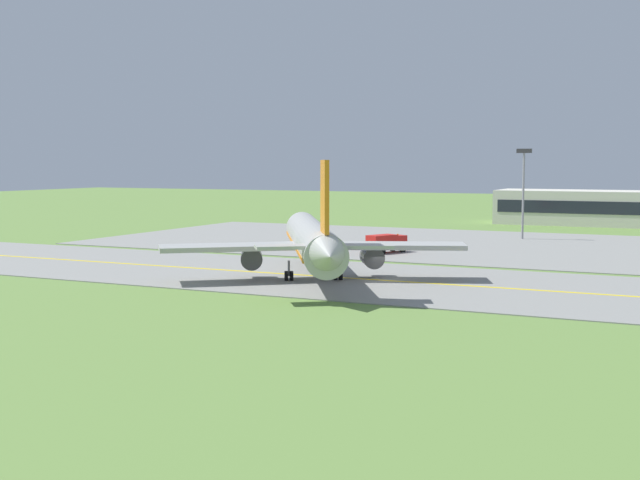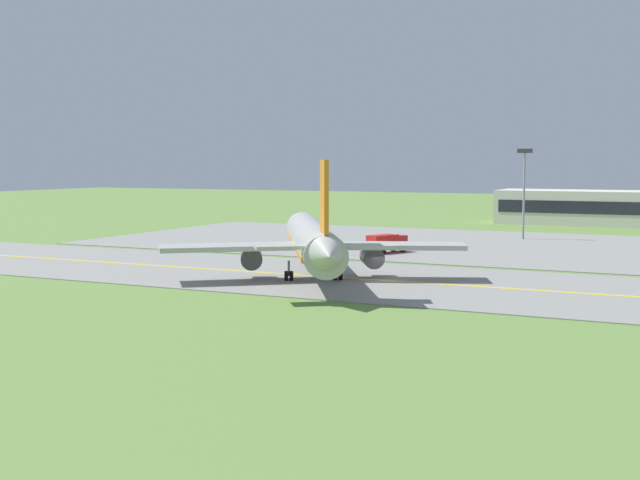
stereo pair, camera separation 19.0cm
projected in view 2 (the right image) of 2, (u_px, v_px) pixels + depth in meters
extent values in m
plane|color=olive|center=(383.00, 281.00, 87.62)|extent=(500.00, 500.00, 0.00)
cube|color=gray|center=(383.00, 281.00, 87.62)|extent=(240.00, 28.00, 0.10)
cube|color=gray|center=(552.00, 248.00, 121.06)|extent=(140.00, 52.00, 0.10)
cube|color=yellow|center=(383.00, 280.00, 87.61)|extent=(220.00, 0.60, 0.01)
cylinder|color=#ADADA8|center=(312.00, 240.00, 89.38)|extent=(20.61, 31.37, 4.00)
cone|color=#ADADA8|center=(302.00, 227.00, 107.44)|extent=(4.59, 4.16, 3.80)
cone|color=#ADADA8|center=(328.00, 255.00, 71.09)|extent=(4.55, 4.48, 3.40)
cube|color=orange|center=(312.00, 244.00, 89.43)|extent=(19.31, 29.07, 0.36)
cube|color=#1E232D|center=(303.00, 223.00, 105.19)|extent=(3.84, 3.27, 0.70)
cube|color=#ADADA8|center=(232.00, 247.00, 86.54)|extent=(14.75, 13.06, 0.50)
cylinder|color=#47474C|center=(252.00, 258.00, 88.82)|extent=(3.70, 4.10, 2.30)
cylinder|color=black|center=(252.00, 256.00, 90.41)|extent=(1.94, 1.28, 2.10)
cube|color=#ADADA8|center=(394.00, 246.00, 87.95)|extent=(15.70, 10.13, 0.50)
cylinder|color=#47474C|center=(372.00, 257.00, 89.90)|extent=(3.70, 4.10, 2.30)
cylinder|color=black|center=(370.00, 255.00, 91.48)|extent=(1.94, 1.28, 2.10)
cube|color=orange|center=(324.00, 197.00, 74.01)|extent=(2.57, 4.00, 6.50)
cube|color=#ADADA8|center=(289.00, 247.00, 73.96)|extent=(6.26, 5.49, 0.30)
cube|color=#ADADA8|center=(360.00, 246.00, 74.49)|extent=(6.46, 4.66, 0.30)
cylinder|color=slate|center=(304.00, 253.00, 102.54)|extent=(0.24, 0.24, 1.65)
cylinder|color=black|center=(304.00, 259.00, 102.62)|extent=(0.86, 1.13, 1.10)
cylinder|color=slate|center=(289.00, 268.00, 87.44)|extent=(0.24, 0.24, 1.65)
cylinder|color=black|center=(286.00, 276.00, 87.50)|extent=(0.86, 1.13, 1.10)
cylinder|color=black|center=(291.00, 276.00, 87.54)|extent=(0.86, 1.13, 1.10)
cylinder|color=slate|center=(338.00, 268.00, 87.87)|extent=(0.24, 0.24, 1.65)
cylinder|color=black|center=(335.00, 276.00, 87.93)|extent=(0.86, 1.13, 1.10)
cylinder|color=black|center=(340.00, 276.00, 87.97)|extent=(0.86, 1.13, 1.10)
cube|color=red|center=(398.00, 242.00, 115.70)|extent=(2.58, 2.49, 1.80)
cube|color=#1E232D|center=(402.00, 239.00, 116.15)|extent=(1.71, 0.90, 0.81)
cube|color=red|center=(382.00, 242.00, 113.82)|extent=(3.71, 4.70, 2.00)
cylinder|color=orange|center=(398.00, 234.00, 115.61)|extent=(0.20, 0.20, 0.18)
cylinder|color=black|center=(393.00, 249.00, 116.58)|extent=(0.66, 0.94, 0.90)
cylinder|color=black|center=(403.00, 250.00, 115.03)|extent=(0.66, 0.94, 0.90)
cylinder|color=black|center=(373.00, 250.00, 114.22)|extent=(0.66, 0.94, 0.90)
cylinder|color=black|center=(383.00, 252.00, 112.59)|extent=(0.66, 0.94, 0.90)
cube|color=beige|center=(629.00, 209.00, 163.66)|extent=(50.43, 13.19, 6.88)
cube|color=#1E232D|center=(625.00, 209.00, 157.66)|extent=(48.41, 0.10, 2.48)
cylinder|color=gray|center=(524.00, 196.00, 134.60)|extent=(0.36, 0.36, 14.00)
cube|color=#333333|center=(525.00, 151.00, 133.91)|extent=(2.40, 0.50, 0.70)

